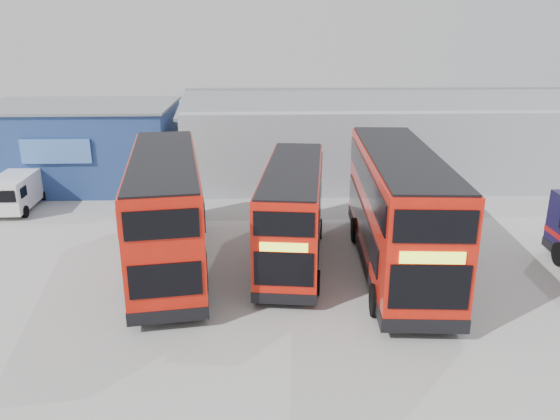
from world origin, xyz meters
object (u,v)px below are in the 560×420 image
Objects in this scene: office_block at (79,144)px; maintenance_shed at (409,136)px; panel_van at (17,190)px; double_decker_left at (166,212)px; double_decker_right at (398,212)px; double_decker_centre at (293,213)px.

office_block is 22.09m from maintenance_shed.
maintenance_shed is at bearing 15.42° from panel_van.
office_block is 15.44m from double_decker_left.
maintenance_shed reaches higher than double_decker_left.
office_block is 0.40× the size of maintenance_shed.
double_decker_right is at bearing -26.04° from panel_van.
double_decker_left is at bearing -41.38° from panel_van.
double_decker_right is (-4.72, -16.07, -0.12)m from maintenance_shed.
double_decker_centre is (-8.97, -14.85, -0.53)m from maintenance_shed.
double_decker_centre is 2.17× the size of panel_van.
double_decker_left is 9.59m from double_decker_right.
office_block is 5.91m from panel_van.
panel_van is at bearing -162.82° from maintenance_shed.
office_block reaches higher than double_decker_right.
double_decker_left reaches higher than double_decker_centre.
double_decker_centre is at bearing 167.82° from double_decker_right.
double_decker_centre is 0.84× the size of double_decker_right.
double_decker_centre is (5.32, 0.53, -0.30)m from double_decker_left.
maintenance_shed reaches higher than double_decker_right.
office_block is at bearing 68.55° from panel_van.
office_block is at bearing -174.79° from maintenance_shed.
maintenance_shed is at bearing 5.21° from office_block.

